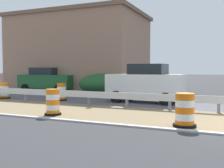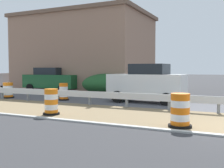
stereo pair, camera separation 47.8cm
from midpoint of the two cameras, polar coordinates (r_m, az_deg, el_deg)
The scene contains 9 objects.
traffic_barrel_nearest at distance 8.90m, azimuth 13.56°, elevation -5.66°, with size 0.74×0.74×1.07m.
traffic_barrel_close at distance 11.12m, azimuth -13.55°, elevation -3.97°, with size 0.67×0.67×1.04m.
traffic_barrel_mid at distance 16.06m, azimuth -11.40°, elevation -1.81°, with size 0.63×0.63×1.00m.
traffic_barrel_far at distance 18.21m, azimuth -22.43°, elevation -1.44°, with size 0.75×0.75×0.98m.
car_trailing_near_lane at distance 22.31m, azimuth -14.01°, elevation 0.89°, with size 2.05×4.70×1.93m.
car_trailing_far_lane at distance 15.00m, azimuth 6.19°, elevation 0.18°, with size 2.08×4.17×2.11m.
roadside_shop_near at distance 25.02m, azimuth -7.32°, elevation 6.63°, with size 7.74×11.56×6.65m.
utility_pole_near at distance 20.72m, azimuth -0.28°, elevation 10.72°, with size 0.24×1.80×8.77m.
bush_roadside at distance 19.43m, azimuth -2.57°, elevation -0.00°, with size 3.48×3.48×1.50m, color #1E4C23.
Camera 1 is at (-9.36, 1.28, 1.85)m, focal length 43.45 mm.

